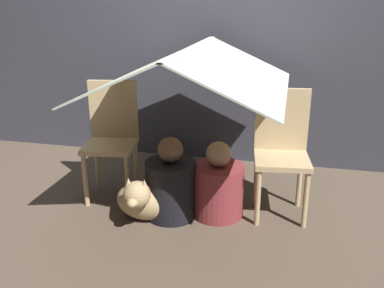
{
  "coord_description": "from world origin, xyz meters",
  "views": [
    {
      "loc": [
        0.66,
        -2.63,
        1.5
      ],
      "look_at": [
        0.0,
        0.18,
        0.49
      ],
      "focal_mm": 40.0,
      "sensor_mm": 36.0,
      "label": 1
    }
  ],
  "objects": [
    {
      "name": "chair_left",
      "position": [
        -0.65,
        0.25,
        0.48
      ],
      "size": [
        0.43,
        0.43,
        0.89
      ],
      "rotation": [
        0.0,
        0.0,
        0.16
      ],
      "color": "#D1B27F",
      "rests_on": "ground_plane"
    },
    {
      "name": "wall_back",
      "position": [
        0.0,
        1.2,
        1.25
      ],
      "size": [
        7.0,
        0.05,
        2.5
      ],
      "color": "#3D3D47",
      "rests_on": "ground_plane"
    },
    {
      "name": "person_front",
      "position": [
        -0.11,
        -0.01,
        0.23
      ],
      "size": [
        0.36,
        0.36,
        0.59
      ],
      "color": "black",
      "rests_on": "ground_plane"
    },
    {
      "name": "person_second",
      "position": [
        0.21,
        0.09,
        0.21
      ],
      "size": [
        0.37,
        0.37,
        0.55
      ],
      "color": "maroon",
      "rests_on": "ground_plane"
    },
    {
      "name": "ground_plane",
      "position": [
        0.0,
        0.0,
        0.0
      ],
      "size": [
        8.8,
        8.8,
        0.0
      ],
      "primitive_type": "plane",
      "color": "brown"
    },
    {
      "name": "chair_right",
      "position": [
        0.63,
        0.25,
        0.48
      ],
      "size": [
        0.41,
        0.41,
        0.89
      ],
      "rotation": [
        0.0,
        0.0,
        0.12
      ],
      "color": "#D1B27F",
      "rests_on": "ground_plane"
    },
    {
      "name": "dog",
      "position": [
        -0.27,
        -0.12,
        0.16
      ],
      "size": [
        0.41,
        0.41,
        0.37
      ],
      "color": "tan",
      "rests_on": "ground_plane"
    },
    {
      "name": "sheet_canopy",
      "position": [
        0.0,
        0.18,
        1.03
      ],
      "size": [
        1.27,
        1.45,
        0.29
      ],
      "color": "silver"
    }
  ]
}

